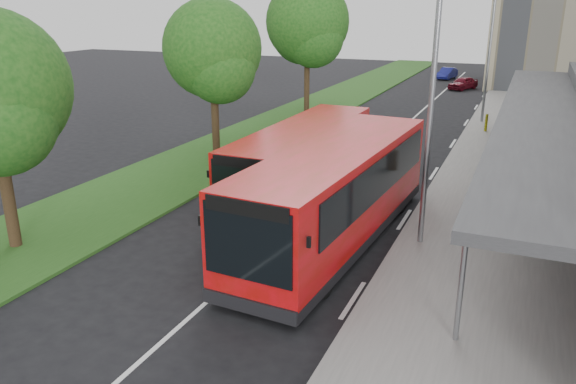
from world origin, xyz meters
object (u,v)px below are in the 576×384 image
at_px(car_far, 447,73).
at_px(car_near, 463,83).
at_px(litter_bin, 484,171).
at_px(lamp_post_far, 489,45).
at_px(bollard, 486,123).
at_px(bus_second, 303,161).
at_px(tree_mid, 213,56).
at_px(lamp_post_near, 429,91).
at_px(bus_main, 336,194).
at_px(tree_far, 307,27).

bearing_deg(car_far, car_near, -61.63).
bearing_deg(litter_bin, lamp_post_far, 95.79).
distance_m(bollard, car_near, 17.83).
xyz_separation_m(bus_second, litter_bin, (6.24, 4.24, -0.83)).
xyz_separation_m(tree_mid, bollard, (11.67, 10.08, -4.11)).
bearing_deg(litter_bin, car_far, 100.59).
distance_m(lamp_post_near, car_far, 41.93).
xyz_separation_m(tree_mid, bus_main, (8.71, -7.71, -3.20)).
distance_m(tree_far, lamp_post_near, 22.08).
relative_size(lamp_post_far, bus_second, 0.82).
distance_m(litter_bin, car_far, 34.86).
bearing_deg(bollard, lamp_post_near, -91.81).
distance_m(lamp_post_far, car_far, 22.40).
distance_m(tree_mid, lamp_post_near, 13.17).
height_order(tree_far, lamp_post_near, tree_far).
bearing_deg(litter_bin, bus_main, -115.51).
height_order(tree_far, car_near, tree_far).
bearing_deg(tree_far, car_near, 61.90).
bearing_deg(bus_second, car_far, 90.97).
relative_size(lamp_post_far, car_near, 2.48).
xyz_separation_m(tree_mid, car_far, (6.03, 34.36, -4.20)).
distance_m(litter_bin, car_near, 27.81).
height_order(bus_second, bollard, bus_second).
relative_size(litter_bin, bollard, 0.87).
distance_m(tree_mid, tree_far, 12.03).
distance_m(bus_second, car_far, 38.52).
bearing_deg(bus_main, tree_mid, 142.07).
distance_m(tree_mid, bus_second, 8.17).
bearing_deg(litter_bin, tree_mid, -179.59).
height_order(lamp_post_near, bollard, lamp_post_near).
relative_size(bus_main, bollard, 10.99).
relative_size(tree_far, bus_second, 0.89).
height_order(car_near, car_far, car_near).
bearing_deg(bus_second, tree_far, 111.69).
bearing_deg(litter_bin, bus_second, -145.79).
height_order(bus_main, bus_second, bus_main).
bearing_deg(tree_far, bus_second, -69.03).
xyz_separation_m(tree_mid, tree_far, (-0.00, 12.00, 0.82)).
relative_size(tree_far, car_near, 2.67).
distance_m(tree_mid, car_near, 29.13).
xyz_separation_m(lamp_post_near, car_near, (-2.80, 34.65, -4.17)).
xyz_separation_m(litter_bin, bollard, (-0.76, 9.99, 0.06)).
xyz_separation_m(lamp_post_far, car_far, (-5.10, 21.41, -4.17)).
relative_size(tree_mid, bus_main, 0.68).
xyz_separation_m(tree_far, car_far, (6.03, 22.36, -5.02)).
distance_m(tree_far, car_near, 18.38).
relative_size(tree_mid, lamp_post_near, 0.92).
relative_size(tree_mid, bus_second, 0.76).
height_order(litter_bin, bollard, bollard).
bearing_deg(car_far, lamp_post_near, -73.38).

